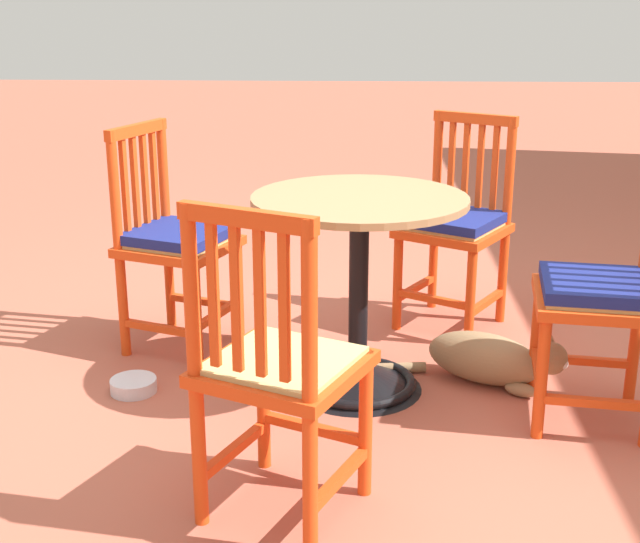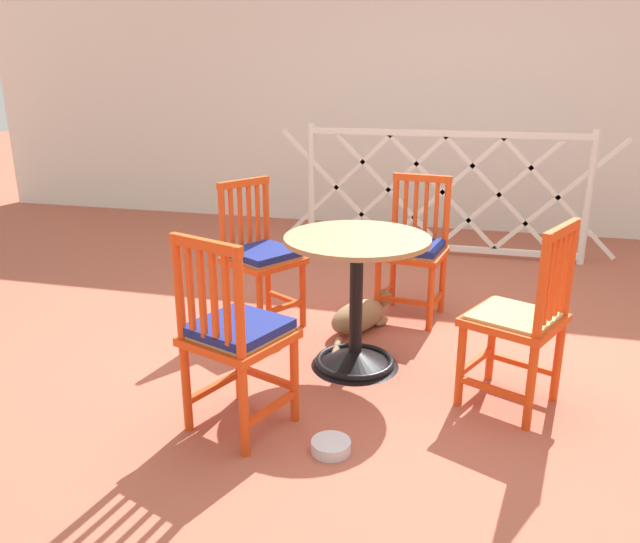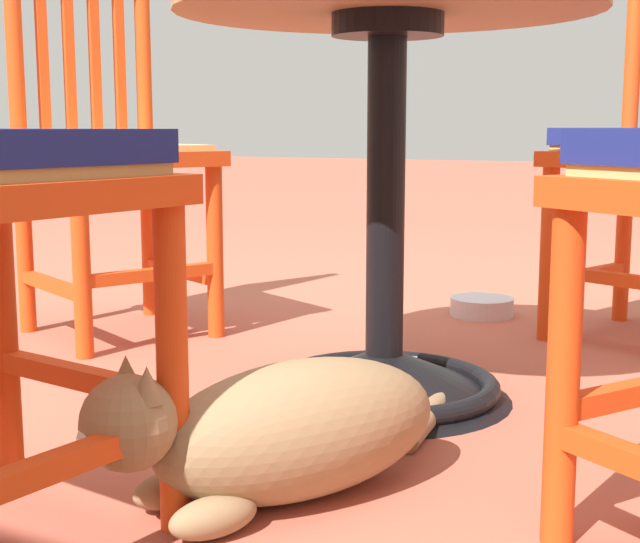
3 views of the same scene
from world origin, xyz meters
The scene contains 8 objects.
ground_plane centered at (0.00, 0.00, 0.00)m, with size 24.00×24.00×0.00m, color #AD5642.
cafe_table centered at (-0.11, -0.08, 0.28)m, with size 0.76×0.76×0.73m.
orange_chair_at_corner centered at (0.10, 0.73, 0.45)m, with size 0.45×0.45×0.91m.
orange_chair_tucked_in centered at (-0.79, 0.34, 0.45)m, with size 0.55×0.55×0.91m.
orange_chair_by_planter centered at (-0.49, -0.82, 0.45)m, with size 0.52×0.52×0.91m.
orange_chair_facing_out centered at (0.71, -0.29, 0.43)m, with size 0.53×0.53×0.91m.
tabby_cat centered at (-0.17, 0.43, 0.10)m, with size 0.39×0.72×0.23m.
pet_water_bowl centered at (-0.04, -0.90, 0.03)m, with size 0.17×0.17×0.05m, color silver.
Camera 1 is at (2.83, -0.09, 1.40)m, focal length 48.57 mm.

